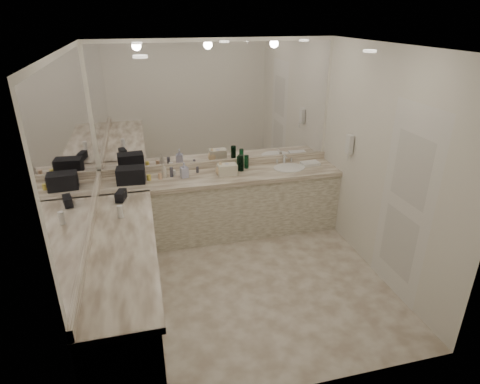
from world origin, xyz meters
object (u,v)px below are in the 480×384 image
object	(u,v)px
sink	(289,168)
soap_bottle_b	(184,170)
soap_bottle_c	(220,169)
wall_phone	(349,144)
black_toiletry_bag	(131,175)
soap_bottle_a	(164,170)
cream_cosmetic_case	(227,170)
hand_towel	(310,163)

from	to	relation	value
sink	soap_bottle_b	world-z (taller)	soap_bottle_b
sink	soap_bottle_c	bearing A→B (deg)	-179.39
wall_phone	black_toiletry_bag	bearing A→B (deg)	169.49
soap_bottle_a	sink	bearing A→B (deg)	-2.86
soap_bottle_b	soap_bottle_c	distance (m)	0.48
soap_bottle_c	black_toiletry_bag	bearing A→B (deg)	179.08
black_toiletry_bag	soap_bottle_a	distance (m)	0.43
sink	cream_cosmetic_case	xyz separation A→B (m)	(-0.89, -0.04, 0.08)
black_toiletry_bag	sink	bearing A→B (deg)	-0.22
sink	black_toiletry_bag	distance (m)	2.14
soap_bottle_b	soap_bottle_c	size ratio (longest dim) A/B	1.18
soap_bottle_c	sink	bearing A→B (deg)	0.61
black_toiletry_bag	hand_towel	bearing A→B (deg)	0.88
hand_towel	soap_bottle_a	xyz separation A→B (m)	(-2.05, 0.04, 0.07)
soap_bottle_b	cream_cosmetic_case	bearing A→B (deg)	-5.46
wall_phone	black_toiletry_bag	size ratio (longest dim) A/B	0.69
sink	cream_cosmetic_case	size ratio (longest dim) A/B	1.75
soap_bottle_a	soap_bottle_b	world-z (taller)	soap_bottle_b
cream_cosmetic_case	soap_bottle_c	size ratio (longest dim) A/B	1.43
cream_cosmetic_case	black_toiletry_bag	bearing A→B (deg)	177.49
sink	soap_bottle_c	size ratio (longest dim) A/B	2.50
hand_towel	soap_bottle_a	size ratio (longest dim) A/B	1.32
sink	soap_bottle_b	xyz separation A→B (m)	(-1.46, 0.02, 0.11)
wall_phone	cream_cosmetic_case	xyz separation A→B (m)	(-1.50, 0.46, -0.38)
wall_phone	black_toiletry_bag	distance (m)	2.81
black_toiletry_bag	soap_bottle_c	size ratio (longest dim) A/B	1.98
hand_towel	wall_phone	bearing A→B (deg)	-63.72
hand_towel	soap_bottle_c	xyz separation A→B (m)	(-1.31, -0.06, 0.07)
black_toiletry_bag	soap_bottle_b	xyz separation A→B (m)	(0.68, 0.01, 0.00)
cream_cosmetic_case	soap_bottle_c	bearing A→B (deg)	162.45
black_toiletry_bag	cream_cosmetic_case	bearing A→B (deg)	-2.11
black_toiletry_bag	cream_cosmetic_case	distance (m)	1.24
soap_bottle_b	hand_towel	bearing A→B (deg)	0.95
black_toiletry_bag	cream_cosmetic_case	world-z (taller)	black_toiletry_bag
black_toiletry_bag	soap_bottle_b	bearing A→B (deg)	0.70
cream_cosmetic_case	soap_bottle_b	bearing A→B (deg)	174.14
sink	hand_towel	world-z (taller)	hand_towel
wall_phone	soap_bottle_b	bearing A→B (deg)	165.94
wall_phone	soap_bottle_a	distance (m)	2.42
black_toiletry_bag	soap_bottle_b	size ratio (longest dim) A/B	1.68
black_toiletry_bag	soap_bottle_a	world-z (taller)	black_toiletry_bag
hand_towel	soap_bottle_c	size ratio (longest dim) A/B	1.42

